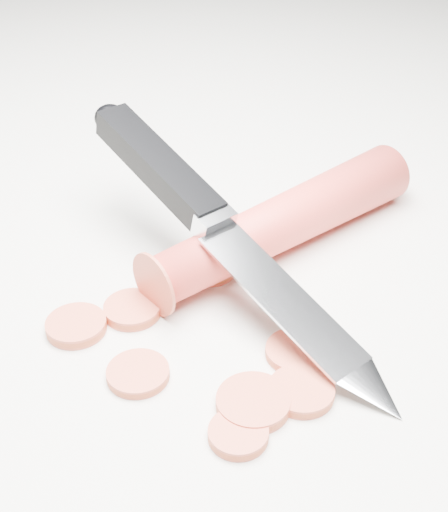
% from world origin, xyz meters
% --- Properties ---
extents(ground, '(2.40, 2.40, 0.00)m').
position_xyz_m(ground, '(0.00, 0.00, 0.00)').
color(ground, silver).
rests_on(ground, ground).
extents(carrot, '(0.12, 0.21, 0.04)m').
position_xyz_m(carrot, '(0.02, 0.05, 0.02)').
color(carrot, red).
rests_on(carrot, ground).
extents(carrot_slice_0, '(0.04, 0.04, 0.01)m').
position_xyz_m(carrot_slice_0, '(-0.06, -0.08, 0.00)').
color(carrot_slice_0, '#CA4931').
rests_on(carrot_slice_0, ground).
extents(carrot_slice_1, '(0.03, 0.03, 0.01)m').
position_xyz_m(carrot_slice_1, '(-0.00, -0.09, 0.00)').
color(carrot_slice_1, '#CA4931').
rests_on(carrot_slice_1, ground).
extents(carrot_slice_2, '(0.03, 0.03, 0.01)m').
position_xyz_m(carrot_slice_2, '(-0.04, -0.05, 0.00)').
color(carrot_slice_2, '#CA4931').
rests_on(carrot_slice_2, ground).
extents(carrot_slice_3, '(0.03, 0.03, 0.01)m').
position_xyz_m(carrot_slice_3, '(0.08, -0.07, 0.00)').
color(carrot_slice_3, '#CA4931').
rests_on(carrot_slice_3, ground).
extents(carrot_slice_4, '(0.04, 0.04, 0.01)m').
position_xyz_m(carrot_slice_4, '(0.06, -0.09, 0.00)').
color(carrot_slice_4, '#CA4931').
rests_on(carrot_slice_4, ground).
extents(carrot_slice_5, '(0.03, 0.03, 0.01)m').
position_xyz_m(carrot_slice_5, '(-0.01, 0.01, 0.00)').
color(carrot_slice_5, '#CA4931').
rests_on(carrot_slice_5, ground).
extents(carrot_slice_6, '(0.03, 0.03, 0.01)m').
position_xyz_m(carrot_slice_6, '(0.07, -0.04, 0.00)').
color(carrot_slice_6, '#CA4931').
rests_on(carrot_slice_6, ground).
extents(carrot_slice_7, '(0.03, 0.03, 0.01)m').
position_xyz_m(carrot_slice_7, '(0.06, -0.11, 0.00)').
color(carrot_slice_7, '#CA4931').
rests_on(carrot_slice_7, ground).
extents(kitchen_knife, '(0.27, 0.14, 0.08)m').
position_xyz_m(kitchen_knife, '(0.01, -0.00, 0.04)').
color(kitchen_knife, '#BBBDC2').
rests_on(kitchen_knife, ground).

